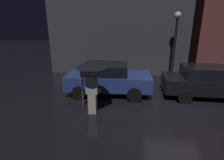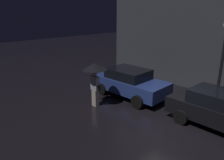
{
  "view_description": "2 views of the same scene",
  "coord_description": "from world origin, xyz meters",
  "px_view_note": "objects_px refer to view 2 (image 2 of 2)",
  "views": [
    {
      "loc": [
        -2.03,
        -6.78,
        3.34
      ],
      "look_at": [
        -2.84,
        0.29,
        1.07
      ],
      "focal_mm": 28.0,
      "sensor_mm": 36.0,
      "label": 1
    },
    {
      "loc": [
        4.23,
        -7.0,
        4.5
      ],
      "look_at": [
        -3.71,
        0.62,
        0.98
      ],
      "focal_mm": 35.0,
      "sensor_mm": 36.0,
      "label": 2
    }
  ],
  "objects_px": {
    "pedestrian_with_umbrella": "(95,72)",
    "street_lamp_near": "(224,50)",
    "parked_car_blue": "(130,82)",
    "parking_meter": "(97,86)",
    "parked_car_black": "(223,110)"
  },
  "relations": [
    {
      "from": "pedestrian_with_umbrella",
      "to": "street_lamp_near",
      "type": "xyz_separation_m",
      "value": [
        3.94,
        4.76,
        0.96
      ]
    },
    {
      "from": "parked_car_black",
      "to": "pedestrian_with_umbrella",
      "type": "height_order",
      "value": "pedestrian_with_umbrella"
    },
    {
      "from": "parked_car_black",
      "to": "pedestrian_with_umbrella",
      "type": "xyz_separation_m",
      "value": [
        -5.11,
        -2.24,
        0.98
      ]
    },
    {
      "from": "parking_meter",
      "to": "parked_car_black",
      "type": "bearing_deg",
      "value": 16.45
    },
    {
      "from": "parked_car_blue",
      "to": "pedestrian_with_umbrella",
      "type": "relative_size",
      "value": 1.92
    },
    {
      "from": "parked_car_black",
      "to": "street_lamp_near",
      "type": "bearing_deg",
      "value": 115.75
    },
    {
      "from": "parked_car_black",
      "to": "pedestrian_with_umbrella",
      "type": "relative_size",
      "value": 1.97
    },
    {
      "from": "pedestrian_with_umbrella",
      "to": "parking_meter",
      "type": "bearing_deg",
      "value": 135.66
    },
    {
      "from": "parked_car_black",
      "to": "parking_meter",
      "type": "distance_m",
      "value": 5.9
    },
    {
      "from": "parked_car_blue",
      "to": "street_lamp_near",
      "type": "distance_m",
      "value": 4.85
    },
    {
      "from": "street_lamp_near",
      "to": "parking_meter",
      "type": "bearing_deg",
      "value": -137.0
    },
    {
      "from": "parked_car_black",
      "to": "parking_meter",
      "type": "height_order",
      "value": "parked_car_black"
    },
    {
      "from": "parked_car_blue",
      "to": "pedestrian_with_umbrella",
      "type": "height_order",
      "value": "pedestrian_with_umbrella"
    },
    {
      "from": "parked_car_black",
      "to": "street_lamp_near",
      "type": "height_order",
      "value": "street_lamp_near"
    },
    {
      "from": "parking_meter",
      "to": "pedestrian_with_umbrella",
      "type": "bearing_deg",
      "value": -45.93
    }
  ]
}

